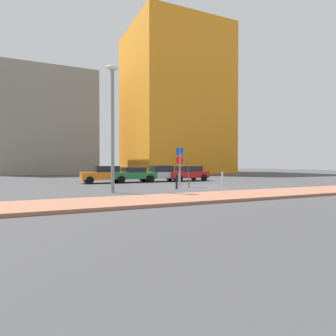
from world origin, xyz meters
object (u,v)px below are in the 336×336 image
parked_car_orange (105,174)px  parked_car_green (133,174)px  traffic_bollard_near (177,182)px  parking_sign_post (180,162)px  traffic_bollard_far (180,179)px  parked_car_red (187,173)px  street_lamp (113,118)px  parking_meter (189,175)px  parked_car_silver (160,173)px  traffic_bollard_mid (222,179)px

parked_car_orange → parked_car_green: parked_car_orange is taller
parked_car_orange → traffic_bollard_near: 8.56m
parking_sign_post → traffic_bollard_far: (0.98, 1.93, -1.36)m
parked_car_orange → parked_car_red: size_ratio=0.93×
street_lamp → parked_car_green: bearing=64.9°
parking_meter → traffic_bollard_far: size_ratio=1.53×
street_lamp → parked_car_red: bearing=41.4°
parked_car_green → traffic_bollard_far: parked_car_green is taller
parked_car_red → parking_sign_post: parking_sign_post is taller
parked_car_orange → traffic_bollard_far: bearing=-41.7°
parked_car_red → parking_meter: 8.17m
street_lamp → traffic_bollard_far: 8.66m
parked_car_green → parking_sign_post: size_ratio=1.40×
parking_sign_post → parked_car_green: bearing=102.8°
parked_car_silver → street_lamp: bearing=-127.7°
street_lamp → traffic_bollard_near: size_ratio=7.68×
traffic_bollard_near → traffic_bollard_mid: (4.55, 1.18, 0.06)m
parking_meter → traffic_bollard_far: (0.79, 2.97, -0.46)m
parking_sign_post → traffic_bollard_far: bearing=63.1°
parked_car_green → traffic_bollard_far: size_ratio=4.36×
parked_car_orange → traffic_bollard_far: size_ratio=4.26×
street_lamp → parked_car_orange: bearing=80.4°
parked_car_green → parked_car_red: parked_car_red is taller
parked_car_green → traffic_bollard_mid: size_ratio=3.75×
traffic_bollard_mid → traffic_bollard_far: traffic_bollard_mid is taller
traffic_bollard_near → traffic_bollard_mid: 4.70m
parked_car_red → traffic_bollard_far: size_ratio=4.59×
street_lamp → traffic_bollard_near: street_lamp is taller
parking_sign_post → street_lamp: size_ratio=0.39×
parked_car_orange → parked_car_red: 8.10m
parked_car_orange → parking_meter: parked_car_orange is taller
parked_car_silver → traffic_bollard_near: parked_car_silver is taller
traffic_bollard_mid → traffic_bollard_near: bearing=-165.4°
parked_car_silver → traffic_bollard_mid: 7.24m
parking_sign_post → traffic_bollard_near: bearing=-123.6°
traffic_bollard_mid → traffic_bollard_far: size_ratio=1.16×
street_lamp → parked_car_silver: bearing=52.3°
parking_meter → traffic_bollard_mid: size_ratio=1.32×
parking_meter → parked_car_red: bearing=62.0°
parked_car_green → traffic_bollard_far: (2.45, -4.52, -0.26)m
parking_meter → traffic_bollard_near: parking_meter is taller
parked_car_silver → traffic_bollard_mid: bearing=-71.5°
parked_car_orange → traffic_bollard_mid: parked_car_orange is taller
parking_meter → traffic_bollard_mid: parking_meter is taller
parking_sign_post → traffic_bollard_mid: (3.51, -0.38, -1.28)m
parked_car_green → street_lamp: 10.26m
parked_car_orange → traffic_bollard_near: bearing=-69.2°
parked_car_silver → parking_sign_post: 6.68m
parked_car_orange → parked_car_silver: size_ratio=0.94×
traffic_bollard_mid → traffic_bollard_far: 3.43m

